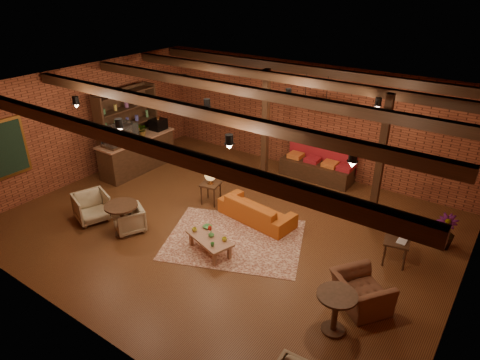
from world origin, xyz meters
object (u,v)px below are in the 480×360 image
Objects in this scene: armchair_a at (92,206)px; round_table_right at (336,307)px; armchair_b at (129,218)px; sofa at (257,210)px; armchair_right at (362,288)px; side_table_lamp at (210,178)px; side_table_book at (397,242)px; plant_tall at (453,200)px; round_table_left at (122,215)px; coffee_table at (210,239)px.

armchair_a is 6.29m from round_table_right.
sofa is at bearing 71.49° from armchair_b.
side_table_lamp is at bearing 19.02° from armchair_right.
armchair_a is at bearing -159.06° from side_table_book.
round_table_left is at bearing -148.97° from plant_tall.
coffee_table is 5.18m from plant_tall.
sofa is 1.61× the size of coffee_table.
sofa is 2.47× the size of round_table_right.
side_table_book is at bearing 2.32° from side_table_lamp.
armchair_b is (-0.73, -2.13, -0.40)m from side_table_lamp.
round_table_left is 5.17m from round_table_right.
coffee_table is at bearing -150.60° from side_table_book.
armchair_b is (1.10, 0.18, -0.05)m from armchair_a.
armchair_right is at bearing 163.14° from sofa.
sofa is at bearing -35.21° from armchair_a.
armchair_b is (-2.06, -0.42, -0.01)m from coffee_table.
coffee_table is at bearing 169.67° from round_table_right.
round_table_left is at bearing -107.14° from side_table_lamp.
round_table_right is at bearing 25.92° from armchair_b.
round_table_left is at bearing -155.20° from side_table_book.
armchair_a is 8.16m from plant_tall.
armchair_right reaches higher than sofa.
sofa is at bearing -160.47° from plant_tall.
coffee_table is 1.55× the size of round_table_left.
sofa is 3.46m from armchair_right.
plant_tall is (0.80, 2.83, 0.77)m from armchair_right.
armchair_a is (-1.12, 0.00, -0.14)m from round_table_left.
armchair_a is 0.32× the size of plant_tall.
armchair_a reaches higher than side_table_book.
side_table_lamp is at bearing 5.87° from sofa.
plant_tall reaches higher than round_table_left.
coffee_table is 2.14m from round_table_left.
coffee_table is 2.10m from armchair_b.
round_table_left is 5.38m from armchair_right.
plant_tall reaches higher than armchair_right.
round_table_left is 0.27m from armchair_b.
side_table_lamp reaches higher than side_table_book.
round_table_right reaches higher than sofa.
armchair_a reaches higher than sofa.
sofa is at bearing -1.55° from side_table_lamp.
plant_tall is at bearing 59.43° from side_table_book.
coffee_table is at bearing -52.14° from side_table_lamp.
round_table_right reaches higher than armchair_a.
armchair_b is 0.28× the size of plant_tall.
coffee_table is (-0.12, -1.67, 0.05)m from sofa.
armchair_a is at bearing 44.18° from armchair_right.
coffee_table is at bearing -142.92° from plant_tall.
armchair_a is at bearing -169.26° from coffee_table.
side_table_lamp is at bearing 98.75° from armchair_b.
side_table_book is (0.11, 1.65, 0.09)m from armchair_right.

